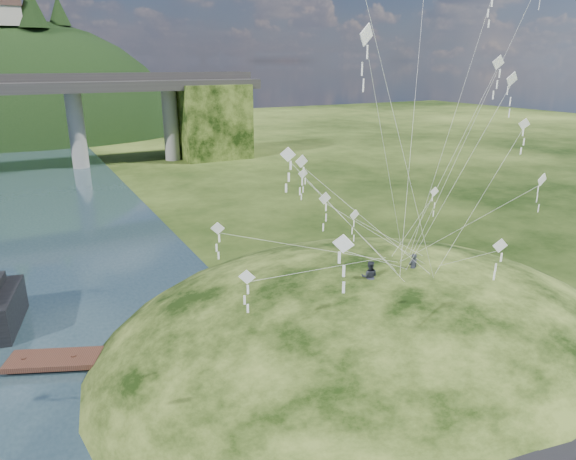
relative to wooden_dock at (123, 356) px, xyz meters
name	(u,v)px	position (x,y,z in m)	size (l,w,h in m)	color
ground	(274,399)	(6.31, -7.25, -0.41)	(320.00, 320.00, 0.00)	black
grass_hill	(373,365)	(14.31, -5.25, -1.91)	(36.00, 32.00, 13.00)	black
footpath	(537,434)	(13.77, -16.99, 1.68)	(22.29, 5.84, 0.83)	black
wooden_dock	(123,356)	(0.00, 0.00, 0.00)	(12.81, 6.90, 0.93)	#371E16
kite_flyers	(382,259)	(14.11, -5.74, 5.53)	(4.22, 1.18, 2.01)	#272A34
kite_swarm	(381,131)	(13.22, -6.14, 13.03)	(19.48, 14.35, 21.11)	white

